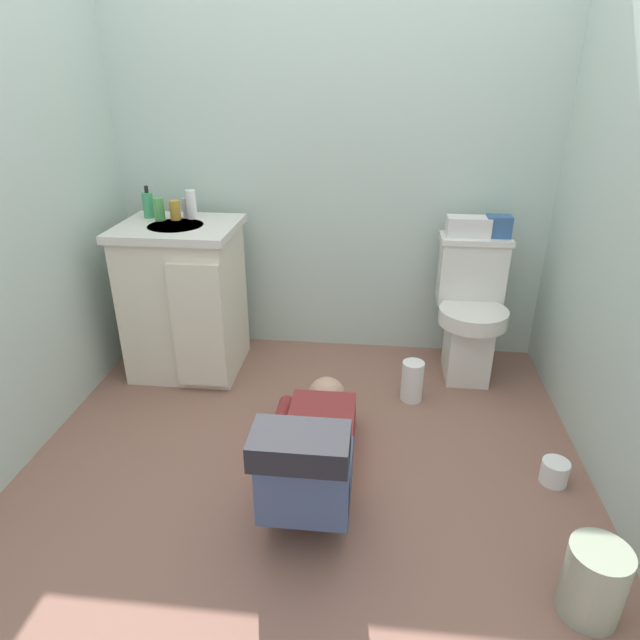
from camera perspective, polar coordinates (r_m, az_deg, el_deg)
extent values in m
cube|color=#895E4F|center=(2.52, -1.22, -13.37)|extent=(2.87, 3.03, 0.04)
cube|color=#B4C9BC|center=(3.05, 1.24, 18.42)|extent=(2.53, 0.08, 2.40)
cube|color=silver|center=(3.05, 15.12, -2.42)|extent=(0.22, 0.30, 0.38)
cylinder|color=silver|center=(2.91, 15.68, 0.37)|extent=(0.35, 0.35, 0.08)
cube|color=silver|center=(3.03, 15.55, 4.79)|extent=(0.34, 0.17, 0.34)
cube|color=silver|center=(2.97, 15.95, 8.14)|extent=(0.36, 0.19, 0.03)
cube|color=beige|center=(3.04, -13.86, 1.81)|extent=(0.56, 0.48, 0.78)
cube|color=silver|center=(2.91, -14.68, 9.26)|extent=(0.60, 0.52, 0.04)
cylinder|color=silver|center=(2.89, -14.80, 9.06)|extent=(0.28, 0.28, 0.05)
cube|color=beige|center=(2.78, -12.59, -0.73)|extent=(0.26, 0.03, 0.66)
cylinder|color=silver|center=(3.02, -13.92, 11.28)|extent=(0.02, 0.02, 0.10)
cube|color=maroon|center=(2.41, -0.09, -12.42)|extent=(0.29, 0.52, 0.17)
sphere|color=tan|center=(2.67, 0.70, -7.98)|extent=(0.19, 0.19, 0.19)
cube|color=#425376|center=(2.07, -1.23, -16.32)|extent=(0.31, 0.28, 0.20)
cube|color=#425376|center=(1.89, -1.83, -16.36)|extent=(0.31, 0.12, 0.32)
cube|color=black|center=(1.74, -2.12, -12.99)|extent=(0.31, 0.19, 0.09)
cylinder|color=maroon|center=(2.57, -3.97, -10.41)|extent=(0.08, 0.30, 0.08)
cube|color=silver|center=(2.95, 15.23, 9.40)|extent=(0.22, 0.11, 0.10)
cube|color=#33598C|center=(2.97, 18.13, 9.28)|extent=(0.12, 0.09, 0.11)
cylinder|color=#3F9C65|center=(3.07, -17.48, 11.36)|extent=(0.06, 0.06, 0.13)
cylinder|color=black|center=(3.05, -17.68, 12.87)|extent=(0.02, 0.02, 0.04)
cylinder|color=#4FA34F|center=(2.99, -16.45, 11.02)|extent=(0.05, 0.05, 0.12)
cylinder|color=gold|center=(2.98, -14.89, 11.02)|extent=(0.05, 0.05, 0.10)
cylinder|color=white|center=(2.98, -13.30, 11.66)|extent=(0.05, 0.05, 0.15)
cylinder|color=gray|center=(2.01, 26.65, -23.23)|extent=(0.18, 0.18, 0.26)
cylinder|color=white|center=(2.81, 9.60, -6.30)|extent=(0.11, 0.11, 0.21)
cylinder|color=white|center=(2.49, 23.28, -14.36)|extent=(0.11, 0.11, 0.10)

